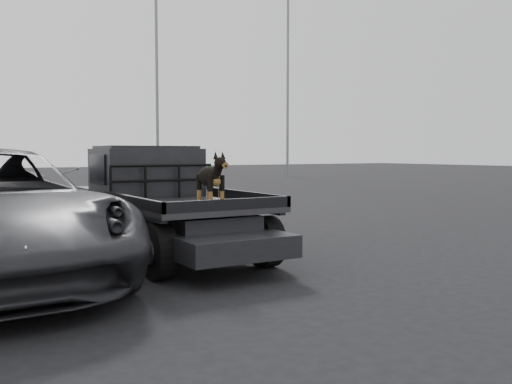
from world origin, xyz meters
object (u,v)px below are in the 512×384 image
flatbed_ute (168,227)px  dog (210,181)px  distant_car_b (124,166)px  floodlight_mid (157,57)px  floodlight_far (288,61)px

flatbed_ute → dog: 1.75m
flatbed_ute → distant_car_b: 32.24m
dog → floodlight_mid: 28.28m
distant_car_b → floodlight_mid: size_ratio=0.37×
flatbed_ute → dog: bearing=-89.5°
distant_car_b → dog: bearing=-99.3°
distant_car_b → flatbed_ute: bearing=-100.1°
dog → distant_car_b: 33.71m
flatbed_ute → distant_car_b: (9.50, 30.80, 0.27)m
floodlight_far → dog: bearing=-126.5°
dog → distant_car_b: dog is taller
flatbed_ute → distant_car_b: bearing=72.9°
distant_car_b → floodlight_far: 13.82m
distant_car_b → floodlight_far: bearing=-23.4°
dog → distant_car_b: bearing=73.6°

